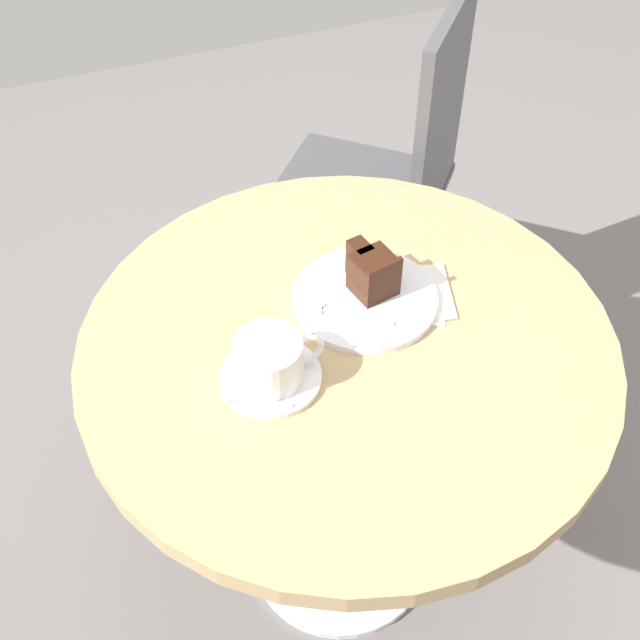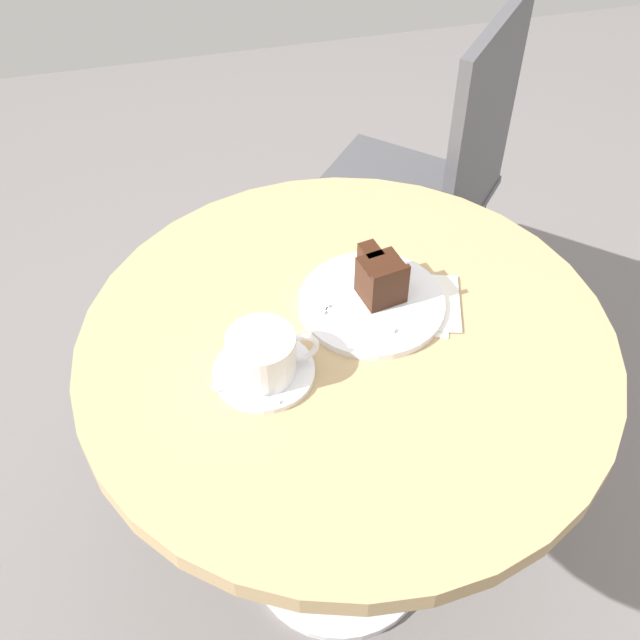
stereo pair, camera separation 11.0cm
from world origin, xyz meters
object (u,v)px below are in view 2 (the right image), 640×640
at_px(saucer, 264,372).
at_px(cafe_chair, 437,175).
at_px(coffee_cup, 263,354).
at_px(cake_plate, 372,303).
at_px(fork, 338,313).
at_px(teaspoon, 237,391).
at_px(cake_slice, 380,278).
at_px(napkin, 414,301).

bearing_deg(saucer, cafe_chair, 50.74).
height_order(coffee_cup, cafe_chair, cafe_chair).
distance_m(saucer, cake_plate, 0.21).
height_order(cake_plate, fork, fork).
height_order(coffee_cup, cake_plate, coffee_cup).
height_order(coffee_cup, fork, coffee_cup).
bearing_deg(cafe_chair, coffee_cup, 2.07).
xyz_separation_m(teaspoon, cake_plate, (0.24, 0.13, -0.01)).
bearing_deg(cake_slice, fork, -157.54).
xyz_separation_m(saucer, coffee_cup, (-0.00, -0.00, 0.04)).
relative_size(cake_slice, cafe_chair, 0.11).
xyz_separation_m(cake_slice, fork, (-0.07, -0.03, -0.03)).
distance_m(fork, napkin, 0.13).
xyz_separation_m(cake_slice, cafe_chair, (0.28, 0.49, -0.20)).
bearing_deg(coffee_cup, napkin, 19.19).
xyz_separation_m(cake_slice, napkin, (0.05, -0.02, -0.04)).
bearing_deg(fork, cake_plate, -125.75).
xyz_separation_m(cake_plate, fork, (-0.06, -0.02, 0.01)).
distance_m(coffee_cup, cake_plate, 0.22).
bearing_deg(fork, cake_slice, -120.43).
distance_m(cake_slice, fork, 0.09).
bearing_deg(teaspoon, cake_slice, -119.65).
xyz_separation_m(fork, napkin, (0.13, 0.01, -0.01)).
bearing_deg(coffee_cup, cake_plate, 27.38).
relative_size(saucer, teaspoon, 1.61).
relative_size(cake_plate, napkin, 1.25).
relative_size(coffee_cup, cake_slice, 1.40).
bearing_deg(napkin, saucer, -160.96).
relative_size(teaspoon, cake_slice, 0.96).
bearing_deg(napkin, cafe_chair, 65.56).
xyz_separation_m(teaspoon, cafe_chair, (0.53, 0.63, -0.17)).
height_order(teaspoon, cake_plate, teaspoon).
xyz_separation_m(teaspoon, cake_slice, (0.25, 0.14, 0.03)).
distance_m(saucer, napkin, 0.27).
distance_m(coffee_cup, teaspoon, 0.06).
height_order(teaspoon, fork, fork).
distance_m(teaspoon, fork, 0.21).
bearing_deg(napkin, cake_plate, 172.49).
bearing_deg(cafe_chair, fork, 6.72).
xyz_separation_m(teaspoon, napkin, (0.30, 0.12, -0.01)).
distance_m(cake_slice, napkin, 0.07).
bearing_deg(teaspoon, coffee_cup, -114.67).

